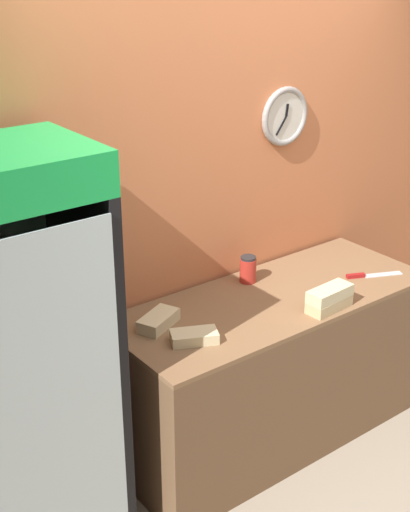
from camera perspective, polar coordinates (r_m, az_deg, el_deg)
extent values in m
cube|color=#D17547|center=(3.91, 1.78, 5.08)|extent=(5.20, 0.06, 2.70)
torus|color=gray|center=(4.01, 6.41, 11.03)|extent=(0.33, 0.04, 0.33)
cylinder|color=silver|center=(4.01, 6.41, 11.03)|extent=(0.27, 0.01, 0.27)
cube|color=black|center=(4.00, 6.58, 11.50)|extent=(0.02, 0.01, 0.07)
cube|color=black|center=(3.99, 6.12, 10.30)|extent=(0.08, 0.01, 0.10)
cube|color=brown|center=(4.04, 5.29, -8.98)|extent=(1.81, 0.71, 0.85)
cube|color=brown|center=(3.82, 5.53, -3.44)|extent=(1.81, 0.71, 0.02)
cube|color=black|center=(3.29, -9.28, -8.36)|extent=(0.05, 0.63, 1.74)
cube|color=silver|center=(2.94, -11.84, -13.02)|extent=(0.60, 0.01, 1.64)
cube|color=silver|center=(3.39, -13.65, -15.59)|extent=(0.58, 0.51, 0.01)
cube|color=silver|center=(3.16, -14.33, -10.11)|extent=(0.58, 0.51, 0.01)
cube|color=silver|center=(2.97, -15.08, -3.86)|extent=(0.58, 0.51, 0.01)
cylinder|color=#2D6B38|center=(3.21, -10.32, -15.61)|extent=(0.07, 0.07, 0.18)
cylinder|color=#2D6B38|center=(3.14, -10.49, -13.81)|extent=(0.03, 0.03, 0.08)
cylinder|color=#B2BCCC|center=(3.17, -13.04, -16.73)|extent=(0.08, 0.08, 0.16)
cylinder|color=#B2BCCC|center=(3.10, -13.24, -15.14)|extent=(0.03, 0.03, 0.07)
cylinder|color=#B2BCCC|center=(3.27, -8.59, -15.43)|extent=(0.07, 0.07, 0.12)
cylinder|color=#B2BCCC|center=(3.22, -8.68, -14.30)|extent=(0.03, 0.03, 0.05)
cylinder|color=#B2231E|center=(3.01, -10.09, -9.78)|extent=(0.07, 0.07, 0.15)
cylinder|color=#B2231E|center=(2.95, -10.24, -8.02)|extent=(0.03, 0.03, 0.07)
cylinder|color=#2D6B38|center=(2.80, -11.46, -3.31)|extent=(0.07, 0.07, 0.16)
cylinder|color=#2D6B38|center=(2.75, -11.65, -1.19)|extent=(0.03, 0.03, 0.07)
cylinder|color=#72337F|center=(2.75, -14.58, -4.59)|extent=(0.07, 0.07, 0.12)
cylinder|color=#72337F|center=(2.71, -14.76, -2.98)|extent=(0.03, 0.03, 0.05)
cylinder|color=#B2231E|center=(2.84, -9.45, -2.96)|extent=(0.07, 0.07, 0.13)
cylinder|color=#B2231E|center=(2.80, -9.58, -1.21)|extent=(0.03, 0.03, 0.06)
cylinder|color=#72337F|center=(2.94, -13.91, -11.04)|extent=(0.07, 0.07, 0.15)
cylinder|color=#72337F|center=(2.88, -14.13, -9.23)|extent=(0.03, 0.03, 0.07)
cube|color=tan|center=(3.71, 9.89, -3.80)|extent=(0.26, 0.12, 0.06)
cube|color=beige|center=(3.68, 9.96, -2.96)|extent=(0.26, 0.12, 0.06)
cube|color=beige|center=(3.38, -0.87, -6.47)|extent=(0.25, 0.20, 0.05)
cube|color=beige|center=(3.51, -3.76, -5.18)|extent=(0.25, 0.20, 0.06)
cube|color=silver|center=(4.17, 14.04, -1.44)|extent=(0.22, 0.13, 0.00)
cube|color=maroon|center=(4.09, 11.96, -1.56)|extent=(0.11, 0.07, 0.02)
cylinder|color=#B72D23|center=(3.94, 3.46, -1.15)|extent=(0.09, 0.09, 0.14)
cylinder|color=#262628|center=(3.91, 3.48, -0.15)|extent=(0.08, 0.08, 0.01)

